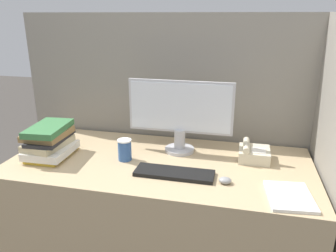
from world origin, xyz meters
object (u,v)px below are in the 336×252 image
desk_telephone (253,153)px  coffee_cup (125,150)px  monitor (180,115)px  mouse (225,180)px  keyboard (174,173)px  book_stack (50,141)px

desk_telephone → coffee_cup: bearing=-166.6°
coffee_cup → desk_telephone: 0.73m
monitor → coffee_cup: monitor is taller
mouse → keyboard: bearing=173.6°
coffee_cup → desk_telephone: coffee_cup is taller
monitor → book_stack: size_ratio=2.01×
book_stack → keyboard: bearing=-5.0°
monitor → keyboard: size_ratio=1.51×
keyboard → desk_telephone: size_ratio=2.27×
mouse → coffee_cup: 0.59m
book_stack → desk_telephone: size_ratio=1.71×
keyboard → mouse: mouse is taller
mouse → desk_telephone: desk_telephone is taller
coffee_cup → book_stack: book_stack is taller
coffee_cup → mouse: bearing=-14.3°
mouse → desk_telephone: size_ratio=0.35×
monitor → coffee_cup: bearing=-144.4°
mouse → book_stack: (-1.01, 0.10, 0.08)m
monitor → mouse: (0.30, -0.34, -0.21)m
monitor → book_stack: monitor is taller
book_stack → desk_telephone: 1.17m
keyboard → desk_telephone: (0.40, 0.29, 0.03)m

